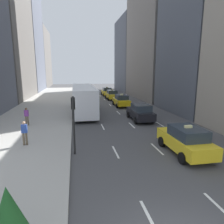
# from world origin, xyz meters

# --- Properties ---
(sidewalk_left) EXTENTS (8.00, 66.00, 0.15)m
(sidewalk_left) POSITION_xyz_m (-7.00, 27.00, 0.07)
(sidewalk_left) COLOR #ADAAA3
(sidewalk_left) RESTS_ON ground
(lane_markings) EXTENTS (5.72, 56.00, 0.01)m
(lane_markings) POSITION_xyz_m (2.60, 23.00, 0.01)
(lane_markings) COLOR white
(lane_markings) RESTS_ON ground
(building_row_left) EXTENTS (6.00, 76.56, 30.44)m
(building_row_left) POSITION_xyz_m (-14.00, 38.51, 12.54)
(building_row_left) COLOR gray
(building_row_left) RESTS_ON ground
(building_row_right) EXTENTS (6.00, 53.29, 34.63)m
(building_row_right) POSITION_xyz_m (12.00, 26.91, 14.43)
(building_row_right) COLOR gray
(building_row_right) RESTS_ON ground
(taxi_lead) EXTENTS (2.02, 4.40, 1.87)m
(taxi_lead) POSITION_xyz_m (4.00, 24.47, 0.88)
(taxi_lead) COLOR yellow
(taxi_lead) RESTS_ON ground
(taxi_second) EXTENTS (2.02, 4.40, 1.87)m
(taxi_second) POSITION_xyz_m (4.00, 31.96, 0.88)
(taxi_second) COLOR yellow
(taxi_second) RESTS_ON ground
(taxi_third) EXTENTS (2.02, 4.40, 1.87)m
(taxi_third) POSITION_xyz_m (4.00, 6.99, 0.88)
(taxi_third) COLOR yellow
(taxi_third) RESTS_ON ground
(taxi_fourth) EXTENTS (2.02, 4.40, 1.87)m
(taxi_fourth) POSITION_xyz_m (4.00, 37.96, 0.88)
(taxi_fourth) COLOR yellow
(taxi_fourth) RESTS_ON ground
(sedan_black_near) EXTENTS (2.02, 4.49, 1.73)m
(sedan_black_near) POSITION_xyz_m (4.00, 15.74, 0.88)
(sedan_black_near) COLOR black
(sedan_black_near) RESTS_ON ground
(city_bus) EXTENTS (2.80, 11.61, 3.25)m
(city_bus) POSITION_xyz_m (-1.61, 20.89, 1.79)
(city_bus) COLOR silver
(city_bus) RESTS_ON ground
(planter_with_shrub) EXTENTS (1.00, 1.00, 1.95)m
(planter_with_shrub) POSITION_xyz_m (-4.47, 1.40, 1.15)
(planter_with_shrub) COLOR slate
(planter_with_shrub) RESTS_ON sidewalk_left
(pedestrian_mid_block) EXTENTS (0.36, 0.22, 1.65)m
(pedestrian_mid_block) POSITION_xyz_m (-6.03, 9.95, 1.07)
(pedestrian_mid_block) COLOR brown
(pedestrian_mid_block) RESTS_ON sidewalk_left
(pedestrian_far_walking) EXTENTS (0.36, 0.22, 1.65)m
(pedestrian_far_walking) POSITION_xyz_m (-7.06, 15.28, 1.07)
(pedestrian_far_walking) COLOR brown
(pedestrian_far_walking) RESTS_ON sidewalk_left
(traffic_light_pole) EXTENTS (0.24, 0.42, 3.60)m
(traffic_light_pole) POSITION_xyz_m (-2.75, 8.26, 2.41)
(traffic_light_pole) COLOR black
(traffic_light_pole) RESTS_ON ground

